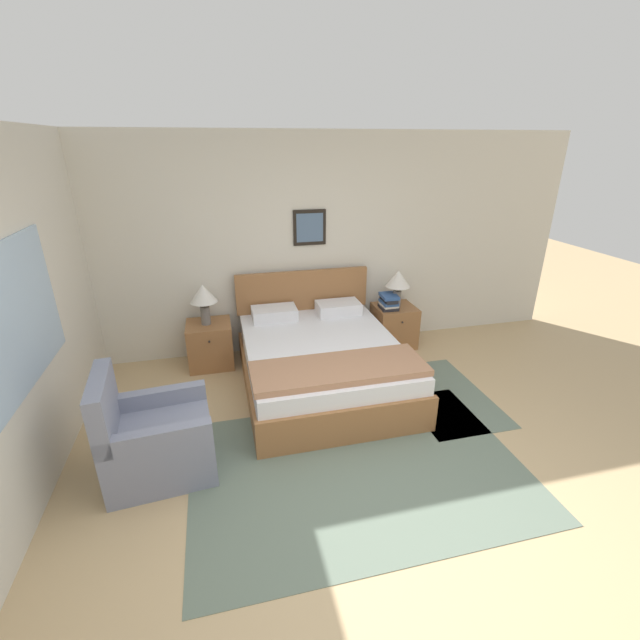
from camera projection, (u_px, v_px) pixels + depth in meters
ground_plane at (377, 509)px, 3.10m from camera, size 16.00×16.00×0.00m
wall_back at (298, 246)px, 5.16m from camera, size 7.08×0.09×2.60m
wall_left at (35, 303)px, 3.33m from camera, size 0.08×5.23×2.60m
area_rug_main at (358, 468)px, 3.48m from camera, size 2.67×1.83×0.01m
area_rug_bedside at (443, 394)px, 4.51m from camera, size 0.85×1.40×0.01m
bed at (322, 362)px, 4.58m from camera, size 1.63×2.04×1.02m
armchair at (154, 440)px, 3.34m from camera, size 0.85×0.73×0.91m
nightstand_near_window at (210, 344)px, 5.02m from camera, size 0.51×0.49×0.53m
nightstand_by_door at (394, 326)px, 5.53m from camera, size 0.51×0.49×0.53m
table_lamp_near_window at (203, 296)px, 4.78m from camera, size 0.31×0.31×0.47m
table_lamp_by_door at (398, 281)px, 5.30m from camera, size 0.31×0.31×0.47m
book_thick_bottom at (388, 307)px, 5.36m from camera, size 0.22×0.24×0.04m
book_hardcover_middle at (389, 305)px, 5.34m from camera, size 0.18×0.23×0.03m
book_novel_upper at (389, 302)px, 5.33m from camera, size 0.18×0.25×0.04m
book_slim_near_top at (389, 299)px, 5.32m from camera, size 0.16×0.28×0.04m
book_paperback_top at (389, 296)px, 5.30m from camera, size 0.20×0.26×0.04m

